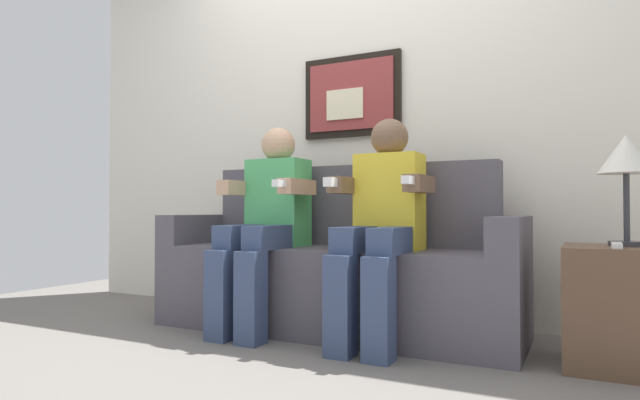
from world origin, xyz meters
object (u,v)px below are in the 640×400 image
(person_on_left, at_px, (267,218))
(spare_remote_on_table, at_px, (617,245))
(person_on_right, at_px, (381,219))
(side_table_right, at_px, (617,308))
(table_lamp, at_px, (626,159))
(couch, at_px, (335,273))

(person_on_left, xyz_separation_m, spare_remote_on_table, (1.65, -0.04, -0.10))
(person_on_left, bearing_deg, person_on_right, -0.04)
(person_on_right, height_order, side_table_right, person_on_right)
(table_lamp, bearing_deg, side_table_right, -136.34)
(side_table_right, xyz_separation_m, spare_remote_on_table, (-0.00, -0.10, 0.26))
(couch, relative_size, person_on_left, 1.75)
(side_table_right, relative_size, spare_remote_on_table, 3.85)
(couch, height_order, side_table_right, couch)
(person_on_right, relative_size, table_lamp, 2.41)
(person_on_right, bearing_deg, side_table_right, 3.53)
(couch, relative_size, table_lamp, 4.24)
(spare_remote_on_table, bearing_deg, table_lamp, 72.76)
(side_table_right, bearing_deg, table_lamp, 43.66)
(person_on_left, bearing_deg, spare_remote_on_table, -1.34)
(couch, xyz_separation_m, table_lamp, (1.36, -0.07, 0.55))
(person_on_right, xyz_separation_m, spare_remote_on_table, (0.99, -0.04, -0.10))
(side_table_right, bearing_deg, couch, 175.42)
(table_lamp, relative_size, spare_remote_on_table, 3.54)
(spare_remote_on_table, bearing_deg, couch, 171.15)
(table_lamp, height_order, spare_remote_on_table, table_lamp)
(couch, xyz_separation_m, side_table_right, (1.32, -0.11, -0.06))
(spare_remote_on_table, bearing_deg, side_table_right, 88.01)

